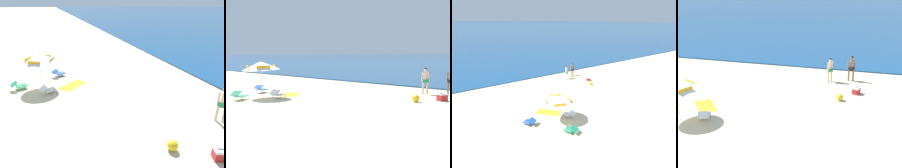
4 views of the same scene
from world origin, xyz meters
The scene contains 9 objects.
ground_plane centered at (0.00, 0.00, 0.00)m, with size 800.00×800.00×0.00m, color beige.
beach_umbrella_striped_main centered at (-4.11, 2.41, 1.80)m, with size 2.12×2.14×2.09m.
lounge_chair_under_umbrella centered at (-2.95, 2.69, 0.27)m, with size 0.83×1.02×0.52m.
lounge_chair_beside_umbrella centered at (-4.07, 1.03, 0.27)m, with size 0.80×1.01×0.52m.
lounge_chair_facing_sea centered at (-5.72, 3.38, 0.28)m, with size 0.84×1.01×0.51m.
person_standing_near_shore centered at (2.10, 9.88, 0.94)m, with size 0.40×0.40×1.62m.
cooler_box centered at (3.94, 8.17, 0.20)m, with size 0.51×0.59×0.43m.
beach_ball centered at (3.10, 6.89, 0.19)m, with size 0.39×0.39×0.39m, color yellow.
beach_towel centered at (-3.76, 4.17, 0.01)m, with size 0.90×1.80×0.01m, color gold.
Camera 2 is at (10.33, -6.59, 2.50)m, focal length 46.87 mm.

